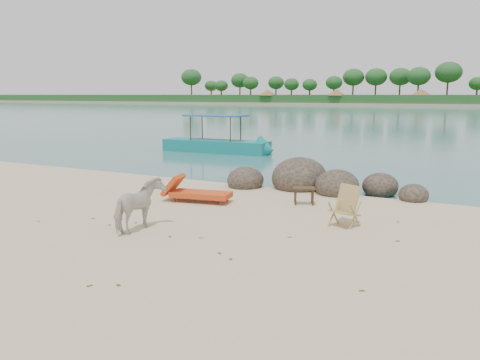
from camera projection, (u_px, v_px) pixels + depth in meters
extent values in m
plane|color=#376E6C|center=(446.00, 111.00, 89.36)|extent=(400.00, 400.00, 0.00)
cube|color=tan|center=(461.00, 104.00, 159.57)|extent=(420.00, 90.00, 1.40)
cube|color=#1E4C1E|center=(457.00, 99.00, 128.51)|extent=(420.00, 18.00, 2.40)
ellipsoid|color=#2E251F|center=(245.00, 181.00, 15.99)|extent=(1.24, 1.36, 0.93)
ellipsoid|color=#2E251F|center=(300.00, 179.00, 15.83)|extent=(1.86, 2.05, 1.39)
ellipsoid|color=#2E251F|center=(337.00, 187.00, 14.87)|extent=(1.38, 1.52, 1.04)
ellipsoid|color=#2E251F|center=(380.00, 187.00, 15.04)|extent=(1.14, 1.25, 0.85)
ellipsoid|color=#2E251F|center=(413.00, 196.00, 13.95)|extent=(0.87, 0.96, 0.65)
ellipsoid|color=#2E251F|center=(288.00, 177.00, 17.09)|extent=(0.90, 0.99, 0.67)
ellipsoid|color=#2E251F|center=(332.00, 181.00, 16.56)|extent=(0.66, 0.72, 0.49)
imported|color=silver|center=(139.00, 207.00, 10.73)|extent=(0.69, 1.42, 1.18)
plane|color=brown|center=(201.00, 239.00, 10.26)|extent=(0.14, 0.14, 0.00)
plane|color=brown|center=(136.00, 224.00, 11.46)|extent=(0.14, 0.14, 0.00)
plane|color=brown|center=(170.00, 238.00, 10.34)|extent=(0.13, 0.13, 0.00)
plane|color=brown|center=(220.00, 255.00, 9.26)|extent=(0.13, 0.13, 0.00)
plane|color=brown|center=(231.00, 260.00, 8.94)|extent=(0.13, 0.13, 0.00)
plane|color=brown|center=(90.00, 287.00, 7.69)|extent=(0.13, 0.13, 0.00)
plane|color=brown|center=(118.00, 287.00, 7.71)|extent=(0.14, 0.14, 0.00)
plane|color=brown|center=(110.00, 226.00, 11.27)|extent=(0.13, 0.13, 0.00)
plane|color=brown|center=(398.00, 223.00, 11.55)|extent=(0.14, 0.14, 0.00)
plane|color=brown|center=(362.00, 292.00, 7.49)|extent=(0.14, 0.14, 0.00)
plane|color=brown|center=(397.00, 242.00, 10.04)|extent=(0.14, 0.14, 0.00)
plane|color=brown|center=(289.00, 238.00, 10.31)|extent=(0.14, 0.14, 0.00)
plane|color=brown|center=(93.00, 219.00, 11.87)|extent=(0.11, 0.11, 0.00)
plane|color=brown|center=(39.00, 222.00, 11.61)|extent=(0.13, 0.13, 0.00)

